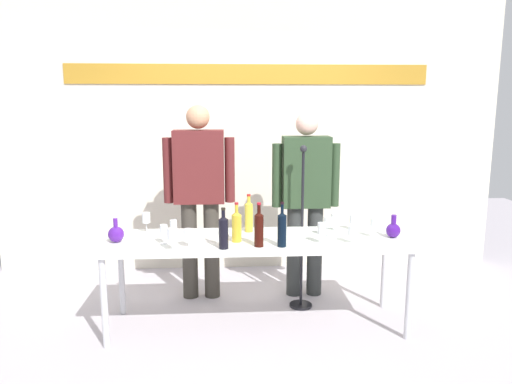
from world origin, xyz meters
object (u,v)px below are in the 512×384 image
Objects in this scene: microphone_stand at (302,255)px; wine_glass_left_0 at (164,231)px; wine_bottle_3 at (259,228)px; wine_glass_right_5 at (335,218)px; wine_glass_left_1 at (146,218)px; wine_glass_left_4 at (173,226)px; wine_glass_left_3 at (188,234)px; wine_bottle_4 at (249,215)px; presenter_left at (199,189)px; wine_glass_right_0 at (353,231)px; wine_glass_right_1 at (354,219)px; decanter_blue_right at (393,230)px; wine_bottle_1 at (237,225)px; wine_glass_right_2 at (328,222)px; presenter_right at (306,193)px; wine_bottle_2 at (224,231)px; display_table at (257,245)px; wine_glass_right_3 at (322,229)px; decanter_blue_left at (116,234)px; wine_bottle_0 at (282,228)px; wine_glass_left_2 at (172,235)px; wine_glass_right_4 at (374,224)px.

wine_glass_left_0 is at bearing -158.34° from microphone_stand.
wine_bottle_3 is at bearing -9.06° from wine_glass_left_0.
wine_glass_right_5 is 0.10× the size of microphone_stand.
wine_glass_left_4 is at bearing -34.95° from wine_glass_left_1.
wine_glass_left_3 is at bearing -48.82° from wine_glass_left_1.
presenter_left is at bearing 135.39° from wine_bottle_4.
wine_glass_left_0 reaches higher than wine_glass_right_0.
wine_bottle_3 is 0.93m from wine_glass_right_1.
decanter_blue_right is at bearing 9.30° from wine_bottle_3.
decanter_blue_right is 1.31× the size of wine_glass_right_5.
wine_bottle_1 is (-1.23, -0.04, 0.06)m from decanter_blue_right.
wine_glass_right_2 reaches higher than wine_glass_left_4.
wine_glass_left_3 is 0.10× the size of microphone_stand.
decanter_blue_right is 1.99m from wine_glass_left_1.
presenter_right reaches higher than wine_bottle_2.
wine_glass_left_0 is 1.06× the size of wine_glass_left_3.
display_table is 0.84m from presenter_right.
wine_glass_right_1 is at bearing 47.19° from wine_glass_right_3.
wine_bottle_2 is 0.79m from wine_glass_left_1.
wine_glass_right_3 is (0.48, 0.06, -0.03)m from wine_bottle_3.
wine_glass_left_3 is (0.37, -0.43, -0.02)m from wine_glass_left_1.
wine_glass_left_4 is 0.91× the size of wine_glass_right_3.
wine_bottle_4 is at bearing -179.68° from wine_glass_right_1.
wine_glass_left_3 is at bearing -174.17° from decanter_blue_right.
decanter_blue_left reaches higher than wine_glass_left_0.
wine_bottle_2 is 0.97× the size of wine_bottle_4.
wine_glass_left_1 is at bearing 165.63° from display_table.
wine_glass_left_1 is at bearing 156.86° from wine_bottle_0.
wine_bottle_3 is at bearing -126.41° from microphone_stand.
decanter_blue_left is 1.14× the size of wine_glass_left_2.
presenter_right reaches higher than wine_glass_left_2.
decanter_blue_right is (1.07, -0.04, 0.12)m from display_table.
display_table is at bearing 162.04° from wine_glass_right_3.
wine_glass_right_2 is at bearing 2.53° from decanter_blue_left.
presenter_left is at bearing 104.10° from wine_bottle_2.
decanter_blue_left is 0.38m from wine_glass_left_0.
wine_bottle_4 is at bearing 117.58° from wine_bottle_0.
decanter_blue_left reaches higher than wine_glass_right_4.
wine_bottle_2 is at bearing -154.00° from wine_glass_right_5.
wine_glass_left_1 is at bearing 178.90° from wine_glass_right_5.
wine_bottle_4 is 2.34× the size of wine_glass_right_0.
wine_glass_right_4 is (1.55, 0.25, -0.01)m from wine_glass_left_2.
wine_glass_right_1 is at bearing 17.04° from wine_glass_left_3.
wine_glass_left_3 is at bearing 177.81° from wine_bottle_0.
wine_glass_right_3 is (1.11, 0.12, -0.01)m from wine_glass_left_2.
wine_glass_left_1 is at bearing 145.05° from wine_glass_left_4.
wine_bottle_2 is 1.86× the size of wine_glass_left_2.
presenter_right is at bearing 106.21° from wine_glass_right_0.
wine_glass_right_0 is at bearing -105.82° from wine_glass_right_1.
display_table is 15.52× the size of wine_glass_right_2.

